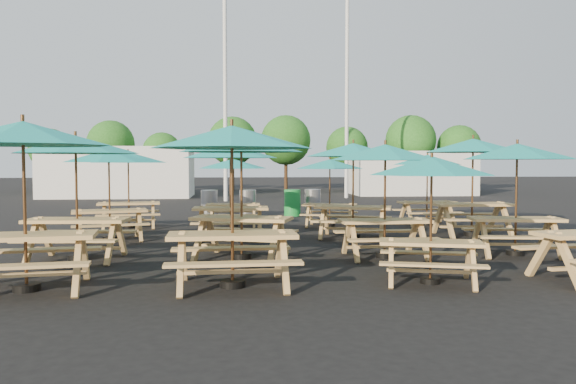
{
  "coord_description": "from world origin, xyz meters",
  "views": [
    {
      "loc": [
        -1.4,
        -14.12,
        1.92
      ],
      "look_at": [
        0.0,
        1.5,
        1.1
      ],
      "focal_mm": 35.0,
      "sensor_mm": 36.0,
      "label": 1
    }
  ],
  "objects": [
    {
      "name": "picnic_unit_9",
      "position": [
        1.56,
        -3.04,
        2.02
      ],
      "size": [
        2.35,
        2.35,
        2.31
      ],
      "rotation": [
        0.0,
        0.0,
        0.03
      ],
      "color": "tan",
      "rests_on": "ground"
    },
    {
      "name": "mast_0",
      "position": [
        -2.0,
        14.0,
        6.0
      ],
      "size": [
        0.2,
        0.2,
        12.0
      ],
      "primitive_type": "cylinder",
      "color": "silver",
      "rests_on": "ground"
    },
    {
      "name": "picnic_unit_2",
      "position": [
        -4.55,
        -0.01,
        1.98
      ],
      "size": [
        2.75,
        2.75,
        2.27
      ],
      "rotation": [
        0.0,
        0.0,
        0.26
      ],
      "color": "tan",
      "rests_on": "ground"
    },
    {
      "name": "picnic_unit_11",
      "position": [
        1.34,
        2.47,
        1.79
      ],
      "size": [
        2.51,
        2.51,
        2.05
      ],
      "rotation": [
        0.0,
        0.0,
        -0.28
      ],
      "color": "tan",
      "rests_on": "ground"
    },
    {
      "name": "waste_bin_2",
      "position": [
        0.56,
        5.95,
        0.47
      ],
      "size": [
        0.59,
        0.59,
        0.95
      ],
      "primitive_type": "cylinder",
      "color": "#198934",
      "rests_on": "ground"
    },
    {
      "name": "tree_0",
      "position": [
        -14.07,
        25.25,
        2.83
      ],
      "size": [
        2.8,
        2.8,
        4.24
      ],
      "color": "#382314",
      "rests_on": "ground"
    },
    {
      "name": "waste_bin_0",
      "position": [
        -2.41,
        5.9,
        0.47
      ],
      "size": [
        0.59,
        0.59,
        0.95
      ],
      "primitive_type": "cylinder",
      "color": "gray",
      "rests_on": "ground"
    },
    {
      "name": "picnic_unit_5",
      "position": [
        -1.33,
        -2.91,
        2.19
      ],
      "size": [
        3.15,
        3.15,
        2.5
      ],
      "rotation": [
        0.0,
        0.0,
        -0.33
      ],
      "color": "tan",
      "rests_on": "ground"
    },
    {
      "name": "picnic_unit_10",
      "position": [
        1.52,
        -0.08,
        2.13
      ],
      "size": [
        3.02,
        3.02,
        2.44
      ],
      "rotation": [
        0.0,
        0.0,
        -0.3
      ],
      "color": "tan",
      "rests_on": "ground"
    },
    {
      "name": "tree_4",
      "position": [
        1.9,
        24.26,
        3.46
      ],
      "size": [
        3.41,
        3.41,
        5.17
      ],
      "color": "#382314",
      "rests_on": "ground"
    },
    {
      "name": "picnic_unit_8",
      "position": [
        1.65,
        -5.51,
        1.77
      ],
      "size": [
        2.47,
        2.47,
        2.03
      ],
      "rotation": [
        0.0,
        0.0,
        -0.27
      ],
      "color": "tan",
      "rests_on": "ground"
    },
    {
      "name": "picnic_unit_1",
      "position": [
        -4.55,
        -2.85,
        2.16
      ],
      "size": [
        2.59,
        2.59,
        2.47
      ],
      "rotation": [
        0.0,
        0.0,
        -0.06
      ],
      "color": "tan",
      "rests_on": "ground"
    },
    {
      "name": "tree_7",
      "position": [
        13.63,
        22.92,
        2.99
      ],
      "size": [
        2.95,
        2.95,
        4.48
      ],
      "color": "#382314",
      "rests_on": "ground"
    },
    {
      "name": "waste_bin_1",
      "position": [
        -1.05,
        5.91,
        0.47
      ],
      "size": [
        0.59,
        0.59,
        0.95
      ],
      "primitive_type": "cylinder",
      "color": "gray",
      "rests_on": "ground"
    },
    {
      "name": "picnic_unit_14",
      "position": [
        4.72,
        0.05,
        2.25
      ],
      "size": [
        2.59,
        2.59,
        2.57
      ],
      "rotation": [
        0.0,
        0.0,
        0.02
      ],
      "color": "tan",
      "rests_on": "ground"
    },
    {
      "name": "picnic_unit_6",
      "position": [
        -1.58,
        0.04,
        2.09
      ],
      "size": [
        2.41,
        2.41,
        2.4
      ],
      "rotation": [
        0.0,
        0.0,
        -0.02
      ],
      "color": "tan",
      "rests_on": "ground"
    },
    {
      "name": "tree_6",
      "position": [
        10.23,
        22.9,
        3.43
      ],
      "size": [
        3.38,
        3.38,
        5.13
      ],
      "color": "#382314",
      "rests_on": "ground"
    },
    {
      "name": "picnic_unit_15",
      "position": [
        4.4,
        2.65,
        1.91
      ],
      "size": [
        2.3,
        2.3,
        2.18
      ],
      "rotation": [
        0.0,
        0.0,
        0.07
      ],
      "color": "tan",
      "rests_on": "ground"
    },
    {
      "name": "waste_bin_3",
      "position": [
        1.33,
        6.22,
        0.47
      ],
      "size": [
        0.59,
        0.59,
        0.95
      ],
      "primitive_type": "cylinder",
      "color": "gray",
      "rests_on": "ground"
    },
    {
      "name": "picnic_unit_4",
      "position": [
        -1.49,
        -5.5,
        2.2
      ],
      "size": [
        2.58,
        2.58,
        2.51
      ],
      "rotation": [
        0.0,
        0.0,
        0.04
      ],
      "color": "tan",
      "rests_on": "ground"
    },
    {
      "name": "ground",
      "position": [
        0.0,
        0.0,
        0.0
      ],
      "size": [
        120.0,
        120.0,
        0.0
      ],
      "primitive_type": "plane",
      "color": "black",
      "rests_on": "ground"
    },
    {
      "name": "picnic_unit_3",
      "position": [
        -4.6,
        2.66,
        1.97
      ],
      "size": [
        2.54,
        2.54,
        2.25
      ],
      "rotation": [
        0.0,
        0.0,
        0.15
      ],
      "color": "tan",
      "rests_on": "ground"
    },
    {
      "name": "picnic_unit_13",
      "position": [
        4.34,
        -3.01,
        2.04
      ],
      "size": [
        2.63,
        2.63,
        2.34
      ],
      "rotation": [
        0.0,
        0.0,
        -0.15
      ],
      "color": "tan",
      "rests_on": "ground"
    },
    {
      "name": "picnic_unit_7",
      "position": [
        -1.55,
        2.76,
        1.8
      ],
      "size": [
        2.08,
        2.08,
        2.05
      ],
      "rotation": [
        0.0,
        0.0,
        -0.02
      ],
      "color": "tan",
      "rests_on": "ground"
    },
    {
      "name": "event_tent_1",
      "position": [
        9.0,
        19.0,
        1.3
      ],
      "size": [
        7.0,
        4.0,
        2.6
      ],
      "primitive_type": "cube",
      "color": "silver",
      "rests_on": "ground"
    },
    {
      "name": "tree_3",
      "position": [
        -1.75,
        24.72,
        3.41
      ],
      "size": [
        3.36,
        3.36,
        5.09
      ],
      "color": "#382314",
      "rests_on": "ground"
    },
    {
      "name": "picnic_unit_0",
      "position": [
        -4.57,
        -5.48,
        2.24
      ],
      "size": [
        2.84,
        2.84,
        2.56
      ],
      "rotation": [
        0.0,
        0.0,
        0.13
      ],
      "color": "tan",
      "rests_on": "ground"
    },
    {
      "name": "tree_5",
      "position": [
        6.22,
        24.67,
        2.97
      ],
      "size": [
        2.94,
        2.94,
        4.45
      ],
      "color": "#382314",
      "rests_on": "ground"
    },
    {
      "name": "event_tent_0",
      "position": [
        -8.0,
        18.0,
        1.4
      ],
      "size": [
        8.0,
        4.0,
        2.8
      ],
      "primitive_type": "cube",
      "color": "silver",
      "rests_on": "ground"
    },
    {
      "name": "tree_1",
      "position": [
        -9.74,
        23.9,
        3.15
      ],
      "size": [
        3.11,
        3.11,
        4.72
      ],
      "color": "#382314",
      "rests_on": "ground"
    },
    {
      "name": "tree_2",
      "position": [
        -6.39,
        23.65,
        2.62
      ],
      "size": [
        2.59,
        2.59,
        3.93
      ],
      "color": "#382314",
      "rests_on": "ground"
    },
    {
      "name": "mast_1",
      "position": [
        4.5,
        16.0,
        6.0
      ],
      "size": [
        0.2,
        0.2,
        12.0
      ],
      "primitive_type": "cylinder",
      "color": "silver",
      "rests_on": "ground"
    }
  ]
}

